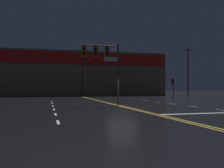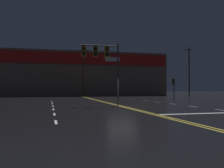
# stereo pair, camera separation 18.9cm
# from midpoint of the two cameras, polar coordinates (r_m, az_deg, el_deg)

# --- Properties ---
(ground_plane) EXTENTS (200.00, 200.00, 0.00)m
(ground_plane) POSITION_cam_midpoint_polar(r_m,az_deg,el_deg) (21.70, 2.51, -5.13)
(ground_plane) COLOR black
(road_markings) EXTENTS (17.25, 60.00, 0.01)m
(road_markings) POSITION_cam_midpoint_polar(r_m,az_deg,el_deg) (20.66, 7.04, -5.31)
(road_markings) COLOR gold
(road_markings) RESTS_ON ground
(traffic_signal_median) EXTENTS (3.78, 0.36, 5.71)m
(traffic_signal_median) POSITION_cam_midpoint_polar(r_m,az_deg,el_deg) (22.83, -2.25, 6.31)
(traffic_signal_median) COLOR #38383D
(traffic_signal_median) RESTS_ON ground
(traffic_signal_corner_northeast) EXTENTS (0.42, 0.36, 3.06)m
(traffic_signal_corner_northeast) POSITION_cam_midpoint_polar(r_m,az_deg,el_deg) (38.36, 14.04, 0.02)
(traffic_signal_corner_northeast) COLOR #38383D
(traffic_signal_corner_northeast) RESTS_ON ground
(building_backdrop) EXTENTS (38.29, 10.23, 9.30)m
(building_backdrop) POSITION_cam_midpoint_polar(r_m,az_deg,el_deg) (55.98, -7.76, 2.17)
(building_backdrop) COLOR #7A6651
(building_backdrop) RESTS_ON ground
(utility_pole_row) EXTENTS (46.89, 0.26, 10.49)m
(utility_pole_row) POSITION_cam_midpoint_polar(r_m,az_deg,el_deg) (48.58, -5.28, 3.20)
(utility_pole_row) COLOR #4C3828
(utility_pole_row) RESTS_ON ground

